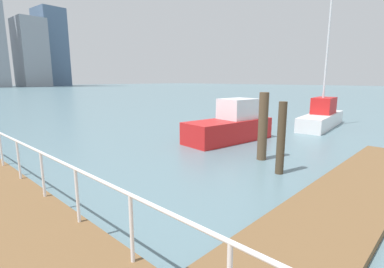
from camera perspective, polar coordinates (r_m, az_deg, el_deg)
name	(u,v)px	position (r m, az deg, el deg)	size (l,w,h in m)	color
ground_plane	(85,153)	(12.76, -20.59, -3.67)	(300.00, 300.00, 0.00)	slate
floating_dock	(352,194)	(8.72, 29.38, -10.46)	(12.40, 2.00, 0.18)	brown
dock_piling_0	(263,127)	(11.14, 13.98, 1.45)	(0.36, 0.36, 2.58)	brown
dock_piling_2	(281,138)	(9.62, 17.38, -0.84)	(0.27, 0.27, 2.36)	#473826
moored_boat_0	(322,116)	(20.34, 24.53, 3.28)	(6.43, 2.16, 8.57)	white
moored_boat_2	(230,126)	(14.47, 7.69, 1.69)	(4.96, 2.33, 2.09)	red
skyline_tower_5	(31,53)	(140.54, -29.49, 13.90)	(10.39, 13.10, 27.49)	#8C939E
skyline_tower_6	(51,48)	(153.67, -26.31, 15.16)	(10.65, 13.41, 34.73)	slate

